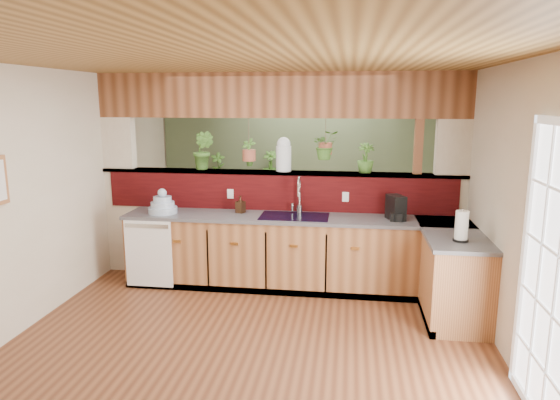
# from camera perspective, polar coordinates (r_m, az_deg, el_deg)

# --- Properties ---
(ground) EXTENTS (4.60, 7.00, 0.01)m
(ground) POSITION_cam_1_polar(r_m,az_deg,el_deg) (5.39, -2.30, -13.52)
(ground) COLOR brown
(ground) RESTS_ON ground
(ceiling) EXTENTS (4.60, 7.00, 0.01)m
(ceiling) POSITION_cam_1_polar(r_m,az_deg,el_deg) (4.90, -2.55, 15.23)
(ceiling) COLOR brown
(ceiling) RESTS_ON ground
(wall_back) EXTENTS (4.60, 0.02, 2.60)m
(wall_back) POSITION_cam_1_polar(r_m,az_deg,el_deg) (8.41, 1.90, 4.76)
(wall_back) COLOR beige
(wall_back) RESTS_ON ground
(wall_left) EXTENTS (0.02, 7.00, 2.60)m
(wall_left) POSITION_cam_1_polar(r_m,az_deg,el_deg) (5.85, -25.16, 0.75)
(wall_left) COLOR beige
(wall_left) RESTS_ON ground
(wall_right) EXTENTS (0.02, 7.00, 2.60)m
(wall_right) POSITION_cam_1_polar(r_m,az_deg,el_deg) (5.11, 23.89, -0.56)
(wall_right) COLOR beige
(wall_right) RESTS_ON ground
(pass_through_partition) EXTENTS (4.60, 0.21, 2.60)m
(pass_through_partition) POSITION_cam_1_polar(r_m,az_deg,el_deg) (6.31, 0.06, 1.53)
(pass_through_partition) COLOR beige
(pass_through_partition) RESTS_ON ground
(pass_through_ledge) EXTENTS (4.60, 0.21, 0.04)m
(pass_through_ledge) POSITION_cam_1_polar(r_m,az_deg,el_deg) (6.29, -0.20, 3.15)
(pass_through_ledge) COLOR brown
(pass_through_ledge) RESTS_ON ground
(header_beam) EXTENTS (4.60, 0.15, 0.55)m
(header_beam) POSITION_cam_1_polar(r_m,az_deg,el_deg) (6.22, -0.21, 11.89)
(header_beam) COLOR brown
(header_beam) RESTS_ON ground
(sage_backwall) EXTENTS (4.55, 0.02, 2.55)m
(sage_backwall) POSITION_cam_1_polar(r_m,az_deg,el_deg) (8.39, 1.88, 4.74)
(sage_backwall) COLOR #536545
(sage_backwall) RESTS_ON ground
(countertop) EXTENTS (4.14, 1.52, 0.90)m
(countertop) POSITION_cam_1_polar(r_m,az_deg,el_deg) (5.96, 7.17, -6.50)
(countertop) COLOR brown
(countertop) RESTS_ON ground
(dishwasher) EXTENTS (0.58, 0.03, 0.82)m
(dishwasher) POSITION_cam_1_polar(r_m,az_deg,el_deg) (6.23, -14.80, -5.92)
(dishwasher) COLOR white
(dishwasher) RESTS_ON ground
(navy_sink) EXTENTS (0.82, 0.50, 0.18)m
(navy_sink) POSITION_cam_1_polar(r_m,az_deg,el_deg) (6.00, 1.66, -2.60)
(navy_sink) COLOR black
(navy_sink) RESTS_ON countertop
(french_door) EXTENTS (0.06, 1.02, 2.16)m
(french_door) POSITION_cam_1_polar(r_m,az_deg,el_deg) (3.96, 28.22, -7.96)
(french_door) COLOR white
(french_door) RESTS_ON ground
(faucet) EXTENTS (0.20, 0.20, 0.46)m
(faucet) POSITION_cam_1_polar(r_m,az_deg,el_deg) (6.08, 2.17, 0.74)
(faucet) COLOR #B7B7B2
(faucet) RESTS_ON countertop
(dish_stack) EXTENTS (0.35, 0.35, 0.31)m
(dish_stack) POSITION_cam_1_polar(r_m,az_deg,el_deg) (6.28, -13.26, -0.63)
(dish_stack) COLOR #9DB0CB
(dish_stack) RESTS_ON countertop
(soap_dispenser) EXTENTS (0.13, 0.13, 0.21)m
(soap_dispenser) POSITION_cam_1_polar(r_m,az_deg,el_deg) (6.16, -4.54, -0.50)
(soap_dispenser) COLOR #382214
(soap_dispenser) RESTS_ON countertop
(coffee_maker) EXTENTS (0.15, 0.26, 0.29)m
(coffee_maker) POSITION_cam_1_polar(r_m,az_deg,el_deg) (5.93, 13.10, -0.96)
(coffee_maker) COLOR black
(coffee_maker) RESTS_ON countertop
(paper_towel) EXTENTS (0.15, 0.15, 0.33)m
(paper_towel) POSITION_cam_1_polar(r_m,az_deg,el_deg) (5.22, 20.04, -2.86)
(paper_towel) COLOR black
(paper_towel) RESTS_ON countertop
(glass_jar) EXTENTS (0.19, 0.19, 0.43)m
(glass_jar) POSITION_cam_1_polar(r_m,az_deg,el_deg) (6.25, 0.42, 5.26)
(glass_jar) COLOR silver
(glass_jar) RESTS_ON pass_through_ledge
(ledge_plant_left) EXTENTS (0.31, 0.27, 0.49)m
(ledge_plant_left) POSITION_cam_1_polar(r_m,az_deg,el_deg) (6.46, -8.76, 5.63)
(ledge_plant_left) COLOR #3A6924
(ledge_plant_left) RESTS_ON pass_through_ledge
(ledge_plant_right) EXTENTS (0.25, 0.25, 0.37)m
(ledge_plant_right) POSITION_cam_1_polar(r_m,az_deg,el_deg) (6.20, 9.76, 4.76)
(ledge_plant_right) COLOR #3A6924
(ledge_plant_right) RESTS_ON pass_through_ledge
(hanging_plant_a) EXTENTS (0.22, 0.18, 0.54)m
(hanging_plant_a) POSITION_cam_1_polar(r_m,az_deg,el_deg) (6.31, -3.58, 6.45)
(hanging_plant_a) COLOR brown
(hanging_plant_a) RESTS_ON header_beam
(hanging_plant_b) EXTENTS (0.38, 0.35, 0.47)m
(hanging_plant_b) POSITION_cam_1_polar(r_m,az_deg,el_deg) (6.18, 5.24, 7.68)
(hanging_plant_b) COLOR brown
(hanging_plant_b) RESTS_ON header_beam
(shelving_console) EXTENTS (1.42, 0.88, 0.92)m
(shelving_console) POSITION_cam_1_polar(r_m,az_deg,el_deg) (8.42, -3.66, -0.77)
(shelving_console) COLOR black
(shelving_console) RESTS_ON ground
(shelf_plant_a) EXTENTS (0.26, 0.20, 0.45)m
(shelf_plant_a) POSITION_cam_1_polar(r_m,az_deg,el_deg) (8.42, -7.10, 3.90)
(shelf_plant_a) COLOR #3A6924
(shelf_plant_a) RESTS_ON shelving_console
(shelf_plant_b) EXTENTS (0.28, 0.28, 0.48)m
(shelf_plant_b) POSITION_cam_1_polar(r_m,az_deg,el_deg) (8.23, -1.07, 3.94)
(shelf_plant_b) COLOR #3A6924
(shelf_plant_b) RESTS_ON shelving_console
(floor_plant) EXTENTS (0.77, 0.70, 0.74)m
(floor_plant) POSITION_cam_1_polar(r_m,az_deg,el_deg) (7.18, 8.23, -4.09)
(floor_plant) COLOR #3A6924
(floor_plant) RESTS_ON ground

